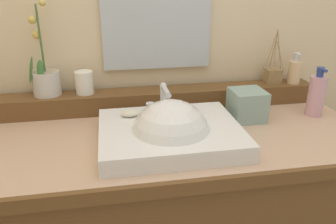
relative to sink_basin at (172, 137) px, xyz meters
name	(u,v)px	position (x,y,z in m)	size (l,w,h in m)	color
wall_back	(150,12)	(0.00, 0.52, 0.37)	(3.09, 0.20, 2.51)	beige
back_ledge	(156,99)	(0.00, 0.34, 0.02)	(1.42, 0.12, 0.08)	brown
sink_basin	(172,137)	(0.00, 0.00, 0.00)	(0.48, 0.40, 0.30)	white
soap_bar	(130,113)	(-0.13, 0.12, 0.05)	(0.07, 0.04, 0.02)	silver
potted_plant	(45,78)	(-0.46, 0.36, 0.13)	(0.12, 0.11, 0.37)	silver
soap_dispenser	(295,71)	(0.63, 0.33, 0.12)	(0.06, 0.06, 0.14)	beige
tumbler_cup	(84,83)	(-0.30, 0.35, 0.11)	(0.07, 0.07, 0.09)	white
reed_diffuser	(272,75)	(0.53, 0.35, 0.10)	(0.09, 0.11, 0.24)	olive
lotion_bottle	(316,95)	(0.63, 0.14, 0.07)	(0.07, 0.07, 0.20)	#D39BA9
tissue_box	(247,105)	(0.33, 0.15, 0.04)	(0.13, 0.13, 0.12)	#87A396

